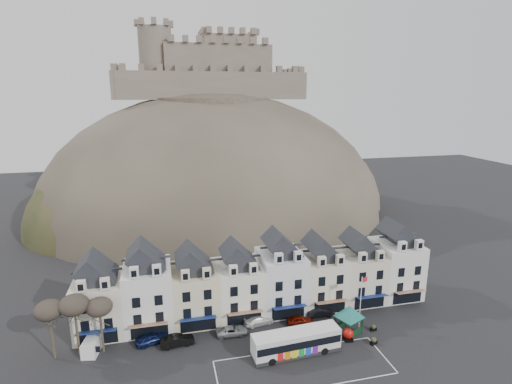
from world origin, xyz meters
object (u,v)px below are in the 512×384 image
at_px(car_silver, 232,331).
at_px(bus, 296,341).
at_px(red_buoy, 348,334).
at_px(flagpole, 361,299).
at_px(car_black, 177,341).
at_px(car_charcoal, 320,311).
at_px(car_maroon, 300,320).
at_px(car_white, 259,320).
at_px(bus_shelter, 349,312).
at_px(white_van, 93,344).
at_px(car_navy, 152,338).

bearing_deg(car_silver, bus, -127.99).
xyz_separation_m(red_buoy, flagpole, (3.11, 2.62, 3.72)).
height_order(car_black, car_charcoal, car_black).
height_order(red_buoy, car_charcoal, red_buoy).
height_order(flagpole, car_maroon, flagpole).
xyz_separation_m(car_silver, car_white, (4.38, 1.73, 0.05)).
distance_m(bus, car_maroon, 7.17).
relative_size(car_black, car_silver, 1.05).
height_order(bus_shelter, car_maroon, bus_shelter).
bearing_deg(white_van, bus_shelter, 3.66).
bearing_deg(car_maroon, red_buoy, -127.42).
relative_size(bus, car_navy, 2.70).
xyz_separation_m(flagpole, car_white, (-14.33, 4.22, -3.95)).
bearing_deg(car_maroon, white_van, 97.14).
bearing_deg(car_charcoal, car_navy, 98.07).
height_order(flagpole, car_black, flagpole).
relative_size(white_van, car_silver, 1.03).
height_order(car_white, car_maroon, car_maroon).
height_order(red_buoy, car_white, red_buoy).
xyz_separation_m(bus, red_buoy, (8.08, 1.14, -0.94)).
height_order(white_van, car_maroon, white_van).
bearing_deg(car_navy, red_buoy, -117.31).
height_order(flagpole, car_charcoal, flagpole).
bearing_deg(car_maroon, car_silver, 99.44).
relative_size(car_silver, car_maroon, 1.10).
distance_m(red_buoy, car_black, 23.70).
distance_m(car_silver, car_charcoal, 14.38).
relative_size(white_van, car_charcoal, 1.05).
distance_m(car_navy, car_maroon, 21.52).
xyz_separation_m(white_van, car_black, (11.06, -1.55, -0.22)).
bearing_deg(white_van, red_buoy, 0.53).
bearing_deg(car_charcoal, car_silver, 102.29).
xyz_separation_m(bus, car_charcoal, (6.76, 7.98, -1.14)).
bearing_deg(car_silver, car_charcoal, -81.34).
relative_size(car_navy, car_black, 0.96).
distance_m(bus, red_buoy, 8.22).
xyz_separation_m(car_silver, car_charcoal, (14.28, 1.73, 0.09)).
xyz_separation_m(bus, car_maroon, (2.88, 6.46, -1.17)).
xyz_separation_m(car_navy, car_black, (3.42, -1.31, 0.00)).
distance_m(red_buoy, car_silver, 16.42).
distance_m(white_van, car_navy, 7.65).
height_order(car_silver, car_maroon, car_maroon).
bearing_deg(bus, bus_shelter, 14.54).
xyz_separation_m(white_van, car_maroon, (29.16, -0.56, -0.30)).
height_order(white_van, car_black, white_van).
relative_size(bus_shelter, car_maroon, 1.52).
height_order(flagpole, white_van, flagpole).
xyz_separation_m(white_van, car_navy, (7.64, -0.24, -0.22)).
height_order(red_buoy, white_van, white_van).
xyz_separation_m(flagpole, car_silver, (-18.71, 2.49, -4.00)).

